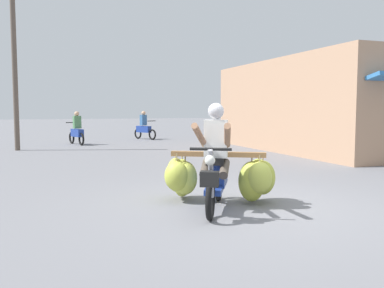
{
  "coord_description": "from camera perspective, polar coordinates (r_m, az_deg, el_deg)",
  "views": [
    {
      "loc": [
        -2.95,
        -5.43,
        1.49
      ],
      "look_at": [
        -0.59,
        1.1,
        0.9
      ],
      "focal_mm": 38.48,
      "sensor_mm": 36.0,
      "label": 1
    }
  ],
  "objects": [
    {
      "name": "shopfront_building",
      "position": [
        15.97,
        18.01,
        5.05
      ],
      "size": [
        4.67,
        8.96,
        3.22
      ],
      "color": "tan",
      "rests_on": "ground"
    },
    {
      "name": "utility_pole",
      "position": [
        16.22,
        -23.37,
        9.8
      ],
      "size": [
        0.18,
        0.18,
        6.01
      ],
      "primitive_type": "cylinder",
      "color": "brown",
      "rests_on": "ground"
    },
    {
      "name": "motorbike_distant_ahead_right",
      "position": [
        17.93,
        -15.67,
        1.72
      ],
      "size": [
        0.66,
        1.58,
        1.4
      ],
      "color": "black",
      "rests_on": "ground"
    },
    {
      "name": "ground_plane",
      "position": [
        6.36,
        8.54,
        -8.75
      ],
      "size": [
        120.0,
        120.0,
        0.0
      ],
      "primitive_type": "plane",
      "color": "slate"
    },
    {
      "name": "motorbike_main_loaded",
      "position": [
        6.47,
        3.93,
        -4.13
      ],
      "size": [
        1.78,
        1.94,
        1.58
      ],
      "color": "black",
      "rests_on": "ground"
    },
    {
      "name": "motorbike_distant_ahead_left",
      "position": [
        20.56,
        -6.67,
        2.24
      ],
      "size": [
        0.85,
        1.48,
        1.4
      ],
      "color": "black",
      "rests_on": "ground"
    }
  ]
}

